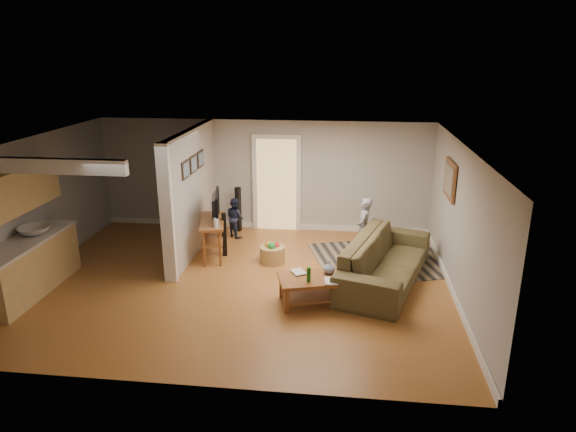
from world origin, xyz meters
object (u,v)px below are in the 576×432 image
object	(u,v)px
coffee_table	(317,282)
speaker_left	(224,234)
speaker_right	(238,209)
tv_console	(213,223)
toddler	(235,236)
child	(362,257)
sofa	(384,281)
toy_basket	(272,253)

from	to	relation	value
coffee_table	speaker_left	distance (m)	2.68
speaker_right	tv_console	bearing A→B (deg)	-76.03
tv_console	coffee_table	bearing A→B (deg)	-52.05
speaker_right	toddler	size ratio (longest dim) A/B	1.17
coffee_table	toddler	size ratio (longest dim) A/B	1.50
speaker_left	tv_console	bearing A→B (deg)	-178.02
tv_console	child	distance (m)	3.07
speaker_right	toddler	xyz separation A→B (m)	(0.00, -0.38, -0.52)
child	speaker_right	bearing A→B (deg)	-104.68
sofa	toy_basket	size ratio (longest dim) A/B	5.71
tv_console	toddler	world-z (taller)	tv_console
speaker_right	child	distance (m)	3.10
coffee_table	toddler	distance (m)	3.57
coffee_table	tv_console	world-z (taller)	tv_console
speaker_right	toddler	distance (m)	0.64
coffee_table	tv_console	bearing A→B (deg)	140.91
tv_console	child	xyz separation A→B (m)	(2.97, 0.30, -0.69)
sofa	tv_console	size ratio (longest dim) A/B	2.19
toy_basket	toddler	xyz separation A→B (m)	(-1.03, 1.34, -0.18)
child	toddler	size ratio (longest dim) A/B	1.39
tv_console	toy_basket	distance (m)	1.33
speaker_right	toy_basket	distance (m)	2.04
toy_basket	speaker_left	bearing A→B (deg)	167.47
speaker_left	toy_basket	size ratio (longest dim) A/B	1.84
sofa	toddler	world-z (taller)	toddler
tv_console	toddler	bearing A→B (deg)	68.15
coffee_table	tv_console	size ratio (longest dim) A/B	1.04
toy_basket	speaker_right	bearing A→B (deg)	120.91
toy_basket	child	bearing A→B (deg)	14.95
tv_console	speaker_left	bearing A→B (deg)	1.03
sofa	speaker_right	distance (m)	3.98
child	coffee_table	bearing A→B (deg)	-11.63
coffee_table	toy_basket	xyz separation A→B (m)	(-0.96, 1.60, -0.18)
tv_console	child	world-z (taller)	tv_console
speaker_left	child	size ratio (longest dim) A/B	0.74
speaker_left	child	xyz separation A→B (m)	(2.76, 0.25, -0.45)
speaker_right	toy_basket	bearing A→B (deg)	-38.48
sofa	speaker_right	size ratio (longest dim) A/B	2.72
speaker_right	child	size ratio (longest dim) A/B	0.84
sofa	speaker_right	xyz separation A→B (m)	(-3.15, 2.38, 0.52)
toddler	child	bearing A→B (deg)	-154.77
coffee_table	toy_basket	distance (m)	1.88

